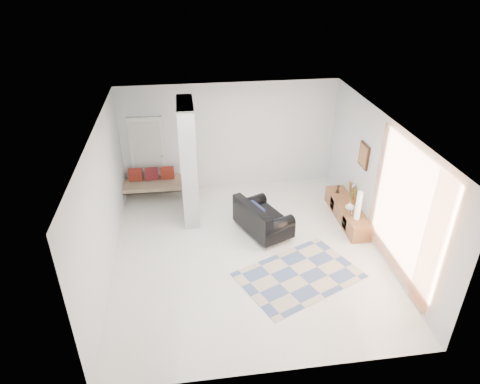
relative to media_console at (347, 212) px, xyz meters
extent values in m
plane|color=white|center=(-2.52, -0.90, -0.20)|extent=(6.00, 6.00, 0.00)
plane|color=white|center=(-2.52, -0.90, 2.60)|extent=(6.00, 6.00, 0.00)
plane|color=silver|center=(-2.52, 2.10, 1.20)|extent=(6.00, 0.00, 6.00)
plane|color=silver|center=(-2.52, -3.90, 1.20)|extent=(6.00, 0.00, 6.00)
plane|color=silver|center=(-5.27, -0.90, 1.20)|extent=(0.00, 6.00, 6.00)
plane|color=silver|center=(0.23, -0.90, 1.20)|extent=(0.00, 6.00, 6.00)
cube|color=#AEB2B6|center=(-3.62, 0.70, 1.20)|extent=(0.35, 1.20, 2.80)
cube|color=white|center=(-4.62, 2.06, 0.82)|extent=(0.85, 0.06, 2.04)
plane|color=#D36F37|center=(0.15, -2.05, 1.25)|extent=(0.00, 2.55, 2.55)
cube|color=#351B0E|center=(0.20, 0.00, 1.45)|extent=(0.04, 0.45, 0.55)
cube|color=brown|center=(0.00, 0.00, 0.00)|extent=(0.45, 1.93, 0.40)
cube|color=#351B0E|center=(-0.22, -0.43, 0.00)|extent=(0.02, 0.26, 0.28)
cube|color=#351B0E|center=(-0.22, 0.43, 0.00)|extent=(0.02, 0.26, 0.28)
cube|color=#BA8D36|center=(0.18, 0.27, 0.40)|extent=(0.09, 0.32, 0.40)
cube|color=silver|center=(-0.10, -0.43, 0.26)|extent=(0.04, 0.10, 0.12)
cylinder|color=silver|center=(-2.11, -0.84, -0.15)|extent=(0.05, 0.05, 0.10)
cylinder|color=silver|center=(-2.54, 0.16, -0.15)|extent=(0.05, 0.05, 0.10)
cylinder|color=silver|center=(-1.56, -0.60, -0.15)|extent=(0.05, 0.05, 0.10)
cylinder|color=silver|center=(-1.99, 0.40, -0.15)|extent=(0.05, 0.05, 0.10)
cube|color=black|center=(-2.05, -0.22, 0.05)|extent=(1.26, 1.54, 0.30)
cube|color=black|center=(-2.33, -0.34, 0.38)|extent=(0.71, 1.30, 0.36)
cylinder|color=black|center=(-1.83, -0.72, 0.28)|extent=(0.81, 0.56, 0.28)
cylinder|color=black|center=(-2.27, 0.28, 0.28)|extent=(0.81, 0.56, 0.28)
cube|color=black|center=(-2.22, -0.29, 0.40)|extent=(0.32, 0.50, 0.31)
cylinder|color=black|center=(-5.28, 1.36, 0.00)|extent=(0.04, 0.04, 0.40)
cylinder|color=black|center=(-3.57, 1.33, 0.00)|extent=(0.04, 0.04, 0.40)
cylinder|color=black|center=(-5.27, 2.07, 0.00)|extent=(0.04, 0.04, 0.40)
cylinder|color=black|center=(-3.56, 2.03, 0.00)|extent=(0.04, 0.04, 0.40)
cube|color=#C1B28D|center=(-4.42, 1.70, 0.18)|extent=(1.75, 0.76, 0.12)
cube|color=maroon|center=(-4.97, 1.86, 0.40)|extent=(0.34, 0.17, 0.33)
cube|color=maroon|center=(-4.57, 1.85, 0.40)|extent=(0.34, 0.17, 0.33)
cube|color=maroon|center=(-4.17, 1.84, 0.40)|extent=(0.34, 0.17, 0.33)
cube|color=#C4B696|center=(-1.62, -1.80, -0.20)|extent=(2.69, 2.31, 0.01)
cylinder|color=white|center=(-0.02, -0.58, 0.53)|extent=(0.12, 0.12, 0.67)
imported|color=white|center=(-0.05, -0.22, 0.30)|extent=(0.21, 0.21, 0.22)
camera|label=1|loc=(-3.66, -8.08, 5.36)|focal=32.00mm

